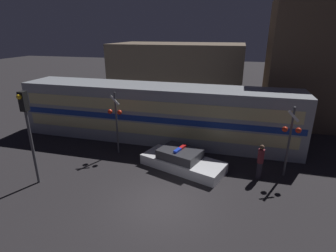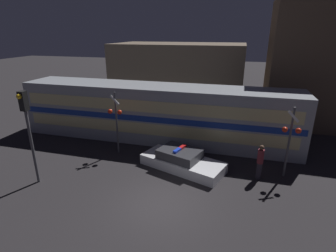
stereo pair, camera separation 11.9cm
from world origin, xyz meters
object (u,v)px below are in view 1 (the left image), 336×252
(police_car, at_px, (182,161))
(traffic_light_corner, at_px, (27,121))
(crossing_signal_near, at_px, (290,136))
(train, at_px, (156,113))
(pedestrian, at_px, (260,161))

(police_car, xyz_separation_m, traffic_light_corner, (-6.59, -3.32, 2.82))
(crossing_signal_near, bearing_deg, traffic_light_corner, -162.15)
(train, bearing_deg, pedestrian, -29.40)
(train, xyz_separation_m, police_car, (2.64, -3.70, -1.44))
(train, xyz_separation_m, crossing_signal_near, (7.94, -3.19, 0.39))
(pedestrian, bearing_deg, police_car, 179.28)
(police_car, height_order, pedestrian, pedestrian)
(pedestrian, xyz_separation_m, traffic_light_corner, (-10.60, -3.27, 2.30))
(traffic_light_corner, bearing_deg, police_car, 26.77)
(train, xyz_separation_m, pedestrian, (6.65, -3.75, -0.91))
(crossing_signal_near, bearing_deg, police_car, -174.55)
(train, distance_m, traffic_light_corner, 8.17)
(traffic_light_corner, bearing_deg, crossing_signal_near, 17.85)
(pedestrian, relative_size, traffic_light_corner, 0.40)
(police_car, distance_m, crossing_signal_near, 5.63)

